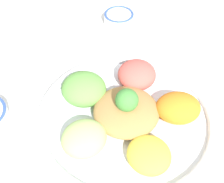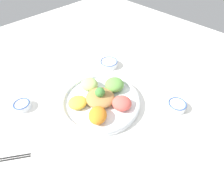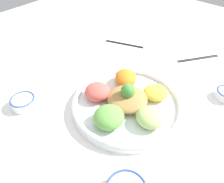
% 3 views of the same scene
% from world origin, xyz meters
% --- Properties ---
extents(ground_plane, '(2.40, 2.40, 0.00)m').
position_xyz_m(ground_plane, '(0.00, 0.00, 0.00)').
color(ground_plane, white).
extents(salad_platter, '(0.40, 0.40, 0.11)m').
position_xyz_m(salad_platter, '(-0.01, 0.02, 0.03)').
color(salad_platter, white).
rests_on(salad_platter, ground_plane).
extents(rice_bowl_blue, '(0.09, 0.09, 0.04)m').
position_xyz_m(rice_bowl_blue, '(-0.25, 0.31, 0.02)').
color(rice_bowl_blue, white).
rests_on(rice_bowl_blue, ground_plane).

